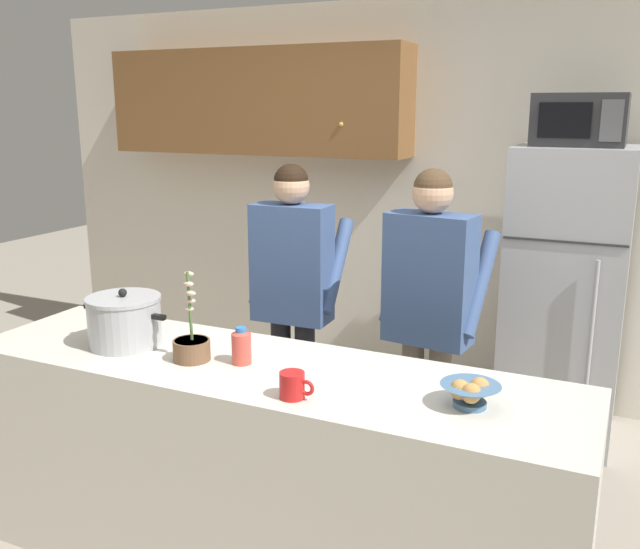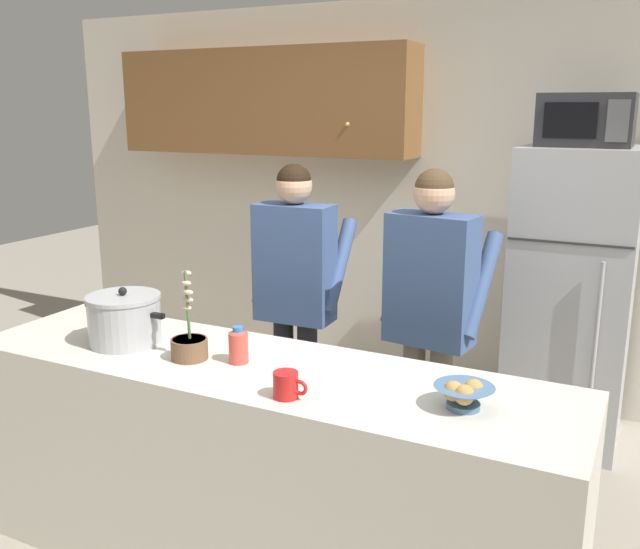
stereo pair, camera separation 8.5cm
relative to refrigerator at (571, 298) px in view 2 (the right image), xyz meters
name	(u,v)px [view 2 (the right image)]	position (x,y,z in m)	size (l,w,h in m)	color
back_wall_unit	(397,178)	(-1.22, 0.40, 0.59)	(6.00, 0.48, 2.60)	silver
kitchen_island	(260,470)	(-0.96, -1.85, -0.39)	(2.54, 0.68, 0.92)	silver
refrigerator	(571,298)	(0.00, 0.00, 0.00)	(0.64, 0.68, 1.71)	#B7BABF
microwave	(586,120)	(0.00, -0.02, 0.99)	(0.48, 0.37, 0.28)	#2D2D30
person_near_pot	(296,279)	(-1.31, -0.89, 0.16)	(0.51, 0.42, 1.63)	black
person_by_sink	(431,297)	(-0.54, -0.94, 0.17)	(0.54, 0.46, 1.64)	#726656
cooking_pot	(125,319)	(-1.61, -1.88, 0.17)	(0.43, 0.32, 0.25)	#ADAFB5
coffee_mug	(287,385)	(-0.70, -2.07, 0.11)	(0.13, 0.09, 0.10)	red
bread_bowl	(464,395)	(-0.12, -1.88, 0.12)	(0.21, 0.21, 0.10)	#4C7299
bottle_near_edge	(238,345)	(-1.04, -1.86, 0.14)	(0.08, 0.08, 0.15)	#D84C3F
potted_orchid	(189,344)	(-1.24, -1.91, 0.13)	(0.15, 0.15, 0.37)	brown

